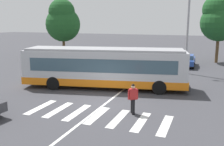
# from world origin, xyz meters

# --- Properties ---
(ground_plane) EXTENTS (160.00, 160.00, 0.00)m
(ground_plane) POSITION_xyz_m (0.00, 0.00, 0.00)
(ground_plane) COLOR #3D3D42
(city_transit_bus) EXTENTS (12.70, 5.20, 3.06)m
(city_transit_bus) POSITION_xyz_m (-1.33, 3.53, 1.59)
(city_transit_bus) COLOR black
(city_transit_bus) RESTS_ON ground_plane
(pedestrian_crossing_street) EXTENTS (0.51, 0.43, 1.72)m
(pedestrian_crossing_street) POSITION_xyz_m (2.34, -1.08, 0.97)
(pedestrian_crossing_street) COLOR black
(pedestrian_crossing_street) RESTS_ON ground_plane
(parked_car_champagne) EXTENTS (2.06, 4.59, 1.35)m
(parked_car_champagne) POSITION_xyz_m (-4.46, 16.05, 0.77)
(parked_car_champagne) COLOR black
(parked_car_champagne) RESTS_ON ground_plane
(parked_car_teal) EXTENTS (2.19, 4.64, 1.35)m
(parked_car_teal) POSITION_xyz_m (-1.76, 15.77, 0.77)
(parked_car_teal) COLOR black
(parked_car_teal) RESTS_ON ground_plane
(parked_car_charcoal) EXTENTS (2.32, 4.68, 1.35)m
(parked_car_charcoal) POSITION_xyz_m (0.99, 15.86, 0.77)
(parked_car_charcoal) COLOR black
(parked_car_charcoal) RESTS_ON ground_plane
(parked_car_blue) EXTENTS (1.98, 4.55, 1.35)m
(parked_car_blue) POSITION_xyz_m (3.67, 15.52, 0.77)
(parked_car_blue) COLOR black
(parked_car_blue) RESTS_ON ground_plane
(twin_arm_street_lamp) EXTENTS (5.09, 0.32, 9.80)m
(twin_arm_street_lamp) POSITION_xyz_m (3.97, 11.47, 6.01)
(twin_arm_street_lamp) COLOR #939399
(twin_arm_street_lamp) RESTS_ON ground_plane
(background_tree_left) EXTENTS (4.64, 4.64, 7.98)m
(background_tree_left) POSITION_xyz_m (-12.67, 15.93, 5.09)
(background_tree_left) COLOR brown
(background_tree_left) RESTS_ON ground_plane
(background_tree_right) EXTENTS (4.50, 4.50, 8.14)m
(background_tree_right) POSITION_xyz_m (6.79, 19.62, 5.34)
(background_tree_right) COLOR brown
(background_tree_right) RESTS_ON ground_plane
(crosswalk_painted_stripes) EXTENTS (7.90, 2.71, 0.01)m
(crosswalk_painted_stripes) POSITION_xyz_m (0.59, -2.03, 0.00)
(crosswalk_painted_stripes) COLOR silver
(crosswalk_painted_stripes) RESTS_ON ground_plane
(lane_center_line) EXTENTS (0.16, 24.00, 0.01)m
(lane_center_line) POSITION_xyz_m (0.25, 2.00, 0.00)
(lane_center_line) COLOR silver
(lane_center_line) RESTS_ON ground_plane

